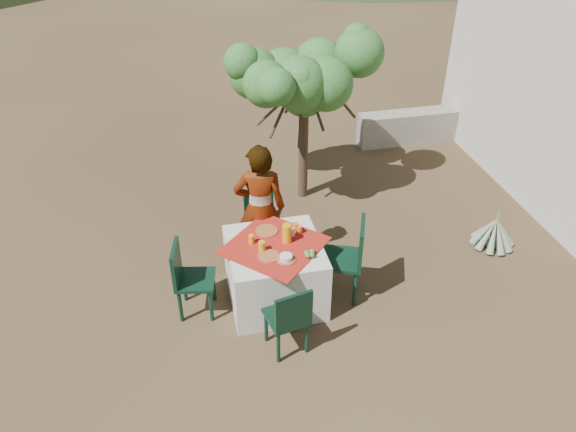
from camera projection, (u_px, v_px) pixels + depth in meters
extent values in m
plane|color=#352518|center=(263.00, 297.00, 6.50)|extent=(160.00, 160.00, 0.00)
cube|color=silver|center=(275.00, 273.00, 6.29)|extent=(1.02, 1.02, 0.75)
cube|color=#A21E17|center=(275.00, 245.00, 6.08)|extent=(1.30, 1.30, 0.01)
cylinder|color=black|center=(254.00, 247.00, 6.96)|extent=(0.04, 0.04, 0.41)
cylinder|color=black|center=(278.00, 243.00, 7.04)|extent=(0.04, 0.04, 0.41)
cylinder|color=black|center=(248.00, 233.00, 7.21)|extent=(0.04, 0.04, 0.41)
cylinder|color=black|center=(271.00, 229.00, 7.28)|extent=(0.04, 0.04, 0.41)
cube|color=black|center=(263.00, 225.00, 7.01)|extent=(0.41, 0.41, 0.04)
cube|color=black|center=(259.00, 203.00, 7.02)|extent=(0.38, 0.07, 0.40)
cylinder|color=black|center=(294.00, 317.00, 5.94)|extent=(0.04, 0.04, 0.42)
cylinder|color=black|center=(266.00, 326.00, 5.84)|extent=(0.04, 0.04, 0.42)
cylinder|color=black|center=(307.00, 337.00, 5.71)|extent=(0.04, 0.04, 0.42)
cylinder|color=black|center=(278.00, 347.00, 5.60)|extent=(0.04, 0.04, 0.42)
cube|color=black|center=(286.00, 317.00, 5.65)|extent=(0.47, 0.47, 0.04)
cube|color=black|center=(294.00, 312.00, 5.39)|extent=(0.39, 0.12, 0.41)
cylinder|color=black|center=(211.00, 305.00, 6.08)|extent=(0.04, 0.04, 0.44)
cylinder|color=black|center=(214.00, 285.00, 6.35)|extent=(0.04, 0.04, 0.44)
cylinder|color=black|center=(180.00, 306.00, 6.07)|extent=(0.04, 0.04, 0.44)
cylinder|color=black|center=(184.00, 285.00, 6.35)|extent=(0.04, 0.04, 0.44)
cube|color=black|center=(195.00, 280.00, 6.09)|extent=(0.48, 0.48, 0.04)
cube|color=black|center=(176.00, 263.00, 5.95)|extent=(0.12, 0.41, 0.43)
cylinder|color=black|center=(326.00, 264.00, 6.62)|extent=(0.05, 0.05, 0.49)
cylinder|color=black|center=(323.00, 285.00, 6.32)|extent=(0.05, 0.05, 0.49)
cylinder|color=black|center=(357.00, 267.00, 6.57)|extent=(0.05, 0.05, 0.49)
cylinder|color=black|center=(355.00, 288.00, 6.27)|extent=(0.05, 0.05, 0.49)
cube|color=black|center=(341.00, 259.00, 6.31)|extent=(0.59, 0.59, 0.04)
cube|color=black|center=(361.00, 242.00, 6.14)|extent=(0.20, 0.44, 0.48)
imported|color=#8C6651|center=(260.00, 209.00, 6.55)|extent=(0.66, 0.49, 1.65)
cylinder|color=#473723|center=(303.00, 147.00, 7.91)|extent=(0.14, 0.14, 1.60)
sphere|color=#256124|center=(304.00, 93.00, 7.46)|extent=(0.69, 0.69, 0.69)
sphere|color=#256124|center=(350.00, 77.00, 7.48)|extent=(0.64, 0.64, 0.64)
sphere|color=#256124|center=(260.00, 85.00, 7.39)|extent=(0.59, 0.59, 0.59)
sphere|color=#256124|center=(302.00, 60.00, 7.86)|extent=(0.62, 0.62, 0.62)
sphere|color=#256124|center=(320.00, 105.00, 6.98)|extent=(0.55, 0.55, 0.55)
sphere|color=gray|center=(491.00, 243.00, 7.32)|extent=(0.18, 0.18, 0.18)
cone|color=gray|center=(495.00, 228.00, 7.18)|extent=(0.10, 0.10, 0.53)
cone|color=gray|center=(504.00, 232.00, 7.21)|extent=(0.32, 0.18, 0.46)
cone|color=gray|center=(501.00, 229.00, 7.27)|extent=(0.32, 0.18, 0.46)
cone|color=gray|center=(495.00, 227.00, 7.31)|extent=(0.24, 0.29, 0.47)
cone|color=gray|center=(489.00, 226.00, 7.31)|extent=(0.10, 0.33, 0.45)
cone|color=gray|center=(485.00, 228.00, 7.28)|extent=(0.24, 0.29, 0.47)
cone|color=gray|center=(485.00, 231.00, 7.23)|extent=(0.32, 0.18, 0.46)
cone|color=gray|center=(488.00, 234.00, 7.17)|extent=(0.32, 0.18, 0.46)
cone|color=gray|center=(493.00, 237.00, 7.13)|extent=(0.24, 0.29, 0.47)
cone|color=gray|center=(499.00, 237.00, 7.12)|extent=(0.10, 0.33, 0.45)
cone|color=gray|center=(503.00, 235.00, 7.15)|extent=(0.24, 0.29, 0.47)
cube|color=gray|center=(431.00, 125.00, 9.74)|extent=(2.60, 0.35, 0.55)
cylinder|color=brown|center=(267.00, 231.00, 6.28)|extent=(0.26, 0.26, 0.01)
cylinder|color=brown|center=(268.00, 256.00, 5.90)|extent=(0.23, 0.23, 0.01)
cylinder|color=orange|center=(251.00, 239.00, 6.08)|extent=(0.06, 0.06, 0.10)
cylinder|color=orange|center=(262.00, 246.00, 5.96)|extent=(0.07, 0.07, 0.12)
cylinder|color=orange|center=(287.00, 233.00, 6.07)|extent=(0.10, 0.10, 0.22)
cylinder|color=brown|center=(286.00, 260.00, 5.86)|extent=(0.21, 0.21, 0.01)
cylinder|color=silver|center=(286.00, 257.00, 5.84)|extent=(0.14, 0.14, 0.05)
cylinder|color=orange|center=(300.00, 230.00, 6.23)|extent=(0.06, 0.06, 0.09)
cylinder|color=orange|center=(296.00, 227.00, 6.26)|extent=(0.07, 0.07, 0.11)
cube|color=silver|center=(291.00, 233.00, 6.18)|extent=(0.08, 0.06, 0.09)
sphere|color=#4A822F|center=(307.00, 253.00, 5.91)|extent=(0.06, 0.06, 0.06)
sphere|color=#4A822F|center=(312.00, 252.00, 5.93)|extent=(0.06, 0.06, 0.06)
sphere|color=#4A822F|center=(312.00, 255.00, 5.88)|extent=(0.06, 0.06, 0.06)
sphere|color=#4A822F|center=(308.00, 255.00, 5.88)|extent=(0.06, 0.06, 0.06)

